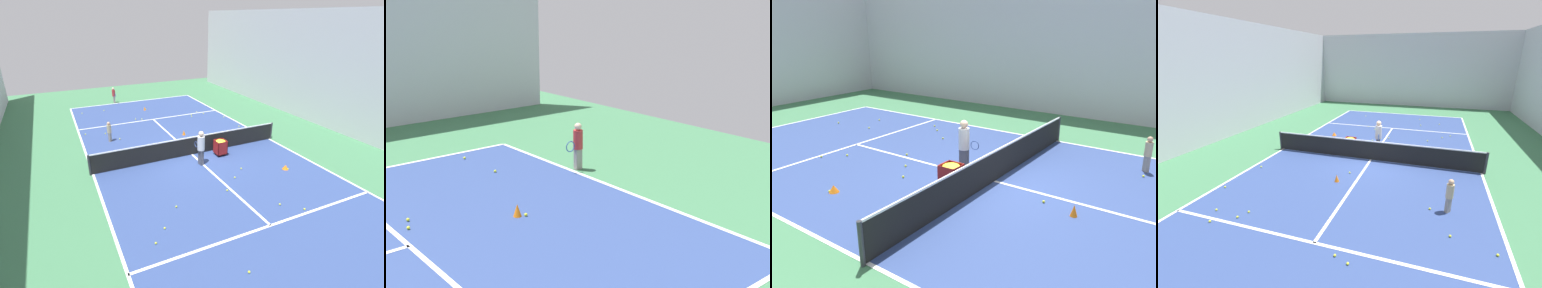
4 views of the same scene
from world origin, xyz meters
TOP-DOWN VIEW (x-y plane):
  - ground_plane at (0.00, 0.00)m, footprint 34.71×34.71m
  - court_playing_area at (0.00, 0.00)m, footprint 9.53×22.04m
  - line_baseline_near at (0.00, -11.02)m, footprint 9.53×0.10m
  - line_sideline_left at (-4.77, 0.00)m, footprint 0.10×22.04m
  - line_sideline_right at (4.77, 0.00)m, footprint 0.10×22.04m
  - line_service_near at (0.00, -6.06)m, footprint 9.53×0.10m
  - line_service_far at (0.00, 6.06)m, footprint 9.53×0.10m
  - line_centre_service at (0.00, 0.00)m, footprint 0.10×12.12m
  - hall_enclosure_left at (-9.17, 0.00)m, footprint 0.15×31.01m
  - tennis_net at (0.00, 0.00)m, footprint 9.83×0.10m
  - player_near_baseline at (1.46, -11.21)m, footprint 0.26×0.57m
  - coach_at_net at (0.09, 1.14)m, footprint 0.35×0.66m
  - child_midcourt at (3.33, -3.44)m, footprint 0.32×0.32m
  - ball_cart at (-1.25, 0.63)m, footprint 0.52×0.53m
  - training_cone_0 at (-0.12, -8.31)m, footprint 0.17×0.17m
  - training_cone_1 at (-0.71, -2.60)m, footprint 0.18×0.18m
  - training_cone_2 at (-3.14, 3.19)m, footprint 0.28×0.28m
  - tennis_ball_0 at (-3.59, -5.68)m, footprint 0.07×0.07m
  - tennis_ball_2 at (3.70, 5.27)m, footprint 0.07×0.07m
  - tennis_ball_3 at (2.81, -3.48)m, footprint 0.07×0.07m
  - tennis_ball_6 at (-0.47, -1.73)m, footprint 0.07×0.07m
  - tennis_ball_7 at (-2.68, -5.79)m, footprint 0.07×0.07m
  - tennis_ball_8 at (4.14, -9.37)m, footprint 0.07×0.07m
  - tennis_ball_9 at (-1.65, 5.88)m, footprint 0.07×0.07m
  - tennis_ball_10 at (-0.22, -8.44)m, footprint 0.07×0.07m
  - tennis_ball_11 at (-4.36, -2.40)m, footprint 0.07×0.07m
  - tennis_ball_12 at (1.07, -6.48)m, footprint 0.07×0.07m
  - tennis_ball_13 at (0.69, -6.33)m, footprint 0.07×0.07m
  - tennis_ball_14 at (-3.30, -6.22)m, footprint 0.07×0.07m
  - tennis_ball_15 at (3.37, -4.69)m, footprint 0.07×0.07m
  - tennis_ball_16 at (-4.47, -4.39)m, footprint 0.07×0.07m
  - tennis_ball_17 at (-3.22, 3.27)m, footprint 0.07×0.07m
  - tennis_ball_18 at (1.80, 7.39)m, footprint 0.07×0.07m
  - tennis_ball_19 at (2.61, -9.42)m, footprint 0.07×0.07m
  - tennis_ball_20 at (-2.55, -5.45)m, footprint 0.07×0.07m
  - tennis_ball_21 at (3.22, 4.73)m, footprint 0.07×0.07m
  - tennis_ball_22 at (-0.64, 2.91)m, footprint 0.07×0.07m
  - tennis_ball_23 at (2.42, 3.80)m, footprint 0.07×0.07m
  - tennis_ball_24 at (4.45, -5.07)m, footprint 0.07×0.07m
  - tennis_ball_25 at (0.18, 3.64)m, footprint 0.07×0.07m
  - tennis_ball_26 at (-1.34, 2.35)m, footprint 0.07×0.07m
  - tennis_ball_27 at (-1.05, 5.28)m, footprint 0.07×0.07m

SIDE VIEW (x-z plane):
  - ground_plane at x=0.00m, z-range 0.00..0.00m
  - court_playing_area at x=0.00m, z-range 0.00..0.00m
  - line_baseline_near at x=0.00m, z-range 0.00..0.01m
  - line_sideline_left at x=-4.77m, z-range 0.00..0.01m
  - line_sideline_right at x=4.77m, z-range 0.00..0.01m
  - line_service_near at x=0.00m, z-range 0.00..0.01m
  - line_service_far at x=0.00m, z-range 0.00..0.01m
  - line_centre_service at x=0.00m, z-range 0.00..0.01m
  - tennis_ball_0 at x=-3.59m, z-range 0.00..0.07m
  - tennis_ball_2 at x=3.70m, z-range 0.00..0.07m
  - tennis_ball_3 at x=2.81m, z-range 0.00..0.07m
  - tennis_ball_6 at x=-0.47m, z-range 0.00..0.07m
  - tennis_ball_7 at x=-2.68m, z-range 0.00..0.07m
  - tennis_ball_8 at x=4.14m, z-range 0.00..0.07m
  - tennis_ball_9 at x=-1.65m, z-range 0.00..0.07m
  - tennis_ball_10 at x=-0.22m, z-range 0.00..0.07m
  - tennis_ball_11 at x=-4.36m, z-range 0.00..0.07m
  - tennis_ball_12 at x=1.07m, z-range 0.00..0.07m
  - tennis_ball_13 at x=0.69m, z-range 0.00..0.07m
  - tennis_ball_14 at x=-3.30m, z-range 0.00..0.07m
  - tennis_ball_15 at x=3.37m, z-range 0.00..0.07m
  - tennis_ball_16 at x=-4.47m, z-range 0.00..0.07m
  - tennis_ball_17 at x=-3.22m, z-range 0.00..0.07m
  - tennis_ball_18 at x=1.80m, z-range 0.00..0.07m
  - tennis_ball_19 at x=2.61m, z-range 0.00..0.07m
  - tennis_ball_20 at x=-2.55m, z-range 0.00..0.07m
  - tennis_ball_21 at x=3.22m, z-range 0.00..0.07m
  - tennis_ball_22 at x=-0.64m, z-range 0.00..0.07m
  - tennis_ball_23 at x=2.42m, z-range 0.00..0.07m
  - tennis_ball_24 at x=4.45m, z-range 0.00..0.07m
  - tennis_ball_25 at x=0.18m, z-range 0.00..0.07m
  - tennis_ball_26 at x=-1.34m, z-range 0.00..0.07m
  - tennis_ball_27 at x=-1.05m, z-range 0.00..0.07m
  - training_cone_2 at x=-3.14m, z-range 0.00..0.21m
  - training_cone_0 at x=-0.12m, z-range 0.00..0.27m
  - training_cone_1 at x=-0.71m, z-range 0.00..0.29m
  - tennis_net at x=0.00m, z-range 0.02..0.97m
  - ball_cart at x=-1.25m, z-range 0.16..0.95m
  - child_midcourt at x=3.33m, z-range 0.08..1.21m
  - player_near_baseline at x=1.46m, z-range 0.09..1.33m
  - coach_at_net at x=0.09m, z-range 0.12..1.76m
  - hall_enclosure_left at x=-9.17m, z-range 0.00..6.78m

